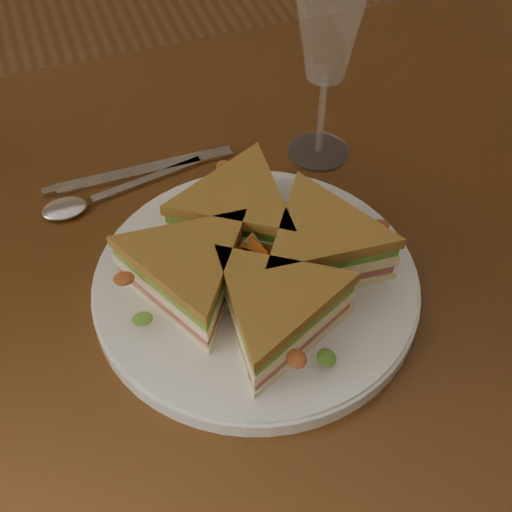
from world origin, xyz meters
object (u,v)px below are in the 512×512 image
(spoon, at_px, (85,202))
(knife, at_px, (133,173))
(plate, at_px, (256,285))
(table, at_px, (223,322))
(wine_glass, at_px, (328,33))
(sandwich_wedges, at_px, (256,260))

(spoon, height_order, knife, spoon)
(plate, distance_m, knife, 0.22)
(table, bearing_deg, spoon, 131.18)
(table, height_order, plate, plate)
(plate, bearing_deg, wine_glass, 51.14)
(table, xyz_separation_m, sandwich_wedges, (0.02, -0.05, 0.14))
(plate, xyz_separation_m, knife, (-0.07, 0.20, -0.01))
(spoon, bearing_deg, sandwich_wedges, -63.54)
(sandwich_wedges, relative_size, spoon, 1.54)
(spoon, distance_m, knife, 0.07)
(plate, height_order, spoon, plate)
(table, bearing_deg, knife, 108.15)
(plate, xyz_separation_m, spoon, (-0.13, 0.17, -0.00))
(spoon, bearing_deg, table, -59.85)
(plate, distance_m, sandwich_wedges, 0.04)
(plate, bearing_deg, spoon, 127.49)
(table, bearing_deg, plate, -64.64)
(sandwich_wedges, distance_m, spoon, 0.22)
(wine_glass, bearing_deg, spoon, 179.22)
(table, height_order, sandwich_wedges, sandwich_wedges)
(table, relative_size, sandwich_wedges, 4.28)
(sandwich_wedges, bearing_deg, plate, 0.00)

